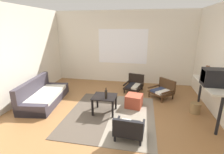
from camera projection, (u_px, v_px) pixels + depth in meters
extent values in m
plane|color=olive|center=(105.00, 122.00, 3.89)|extent=(7.80, 7.80, 0.00)
cube|color=silver|center=(123.00, 48.00, 6.37)|extent=(5.60, 0.12, 2.70)
cube|color=white|center=(123.00, 46.00, 6.30)|extent=(1.85, 0.01, 1.27)
cube|color=silver|center=(6.00, 58.00, 4.27)|extent=(0.12, 6.60, 2.70)
cube|color=#4C4238|center=(90.00, 113.00, 4.29)|extent=(1.07, 2.38, 0.01)
cube|color=gray|center=(132.00, 117.00, 4.09)|extent=(1.07, 2.38, 0.01)
cube|color=#38333D|center=(46.00, 99.00, 4.84)|extent=(1.02, 1.85, 0.21)
cube|color=beige|center=(46.00, 94.00, 4.80)|extent=(0.90, 1.66, 0.10)
cube|color=#38333D|center=(33.00, 89.00, 4.78)|extent=(0.37, 1.77, 0.58)
cube|color=#38333D|center=(56.00, 88.00, 5.58)|extent=(0.81, 0.28, 0.31)
cube|color=#38333D|center=(31.00, 111.00, 4.07)|extent=(0.81, 0.28, 0.31)
cube|color=black|center=(104.00, 97.00, 4.19)|extent=(0.58, 0.53, 0.02)
cube|color=black|center=(97.00, 100.00, 4.51)|extent=(0.04, 0.04, 0.43)
cube|color=black|center=(116.00, 102.00, 4.42)|extent=(0.04, 0.04, 0.43)
cube|color=black|center=(92.00, 108.00, 4.09)|extent=(0.04, 0.04, 0.43)
cube|color=black|center=(113.00, 110.00, 4.00)|extent=(0.04, 0.04, 0.43)
cylinder|color=black|center=(138.00, 93.00, 5.36)|extent=(0.04, 0.04, 0.13)
cylinder|color=black|center=(124.00, 91.00, 5.55)|extent=(0.04, 0.04, 0.13)
cylinder|color=black|center=(142.00, 88.00, 5.82)|extent=(0.04, 0.04, 0.13)
cylinder|color=black|center=(130.00, 86.00, 6.01)|extent=(0.04, 0.04, 0.13)
cube|color=black|center=(134.00, 87.00, 5.66)|extent=(0.67, 0.72, 0.05)
cube|color=beige|center=(136.00, 86.00, 5.59)|extent=(0.31, 0.58, 0.06)
cube|color=black|center=(131.00, 85.00, 5.66)|extent=(0.31, 0.58, 0.06)
cube|color=black|center=(136.00, 79.00, 5.84)|extent=(0.54, 0.20, 0.37)
cube|color=black|center=(141.00, 85.00, 5.52)|extent=(0.19, 0.60, 0.04)
cube|color=black|center=(127.00, 83.00, 5.73)|extent=(0.19, 0.60, 0.04)
cylinder|color=black|center=(120.00, 126.00, 3.62)|extent=(0.04, 0.04, 0.13)
cylinder|color=black|center=(143.00, 129.00, 3.50)|extent=(0.04, 0.04, 0.13)
cylinder|color=black|center=(115.00, 139.00, 3.21)|extent=(0.04, 0.04, 0.13)
cylinder|color=black|center=(140.00, 143.00, 3.08)|extent=(0.04, 0.04, 0.13)
cube|color=black|center=(129.00, 130.00, 3.32)|extent=(0.60, 0.56, 0.05)
cube|color=silver|center=(125.00, 126.00, 3.35)|extent=(0.22, 0.48, 0.06)
cube|color=black|center=(135.00, 128.00, 3.30)|extent=(0.22, 0.48, 0.06)
cube|color=black|center=(128.00, 128.00, 3.05)|extent=(0.57, 0.11, 0.32)
cube|color=black|center=(117.00, 123.00, 3.36)|extent=(0.08, 0.53, 0.04)
cube|color=black|center=(143.00, 127.00, 3.22)|extent=(0.08, 0.53, 0.04)
cylinder|color=#472D19|center=(162.00, 100.00, 4.84)|extent=(0.04, 0.04, 0.15)
cylinder|color=#472D19|center=(149.00, 94.00, 5.26)|extent=(0.04, 0.04, 0.15)
cylinder|color=#472D19|center=(173.00, 97.00, 5.09)|extent=(0.04, 0.04, 0.15)
cylinder|color=#472D19|center=(160.00, 91.00, 5.50)|extent=(0.04, 0.04, 0.15)
cube|color=#472D19|center=(161.00, 92.00, 5.14)|extent=(0.82, 0.82, 0.05)
cube|color=silver|center=(163.00, 92.00, 5.03)|extent=(0.50, 0.49, 0.06)
cube|color=#2D3856|center=(158.00, 90.00, 5.20)|extent=(0.50, 0.49, 0.06)
cube|color=#472D19|center=(167.00, 85.00, 5.21)|extent=(0.46, 0.48, 0.36)
cube|color=#472D19|center=(169.00, 92.00, 4.88)|extent=(0.44, 0.42, 0.04)
cube|color=#472D19|center=(155.00, 86.00, 5.33)|extent=(0.44, 0.42, 0.04)
cube|color=#993D28|center=(134.00, 101.00, 4.56)|extent=(0.48, 0.48, 0.35)
cube|color=beige|center=(211.00, 84.00, 3.79)|extent=(0.47, 1.40, 0.04)
cylinder|color=black|center=(219.00, 116.00, 3.31)|extent=(0.06, 0.06, 0.85)
cylinder|color=black|center=(200.00, 92.00, 4.52)|extent=(0.06, 0.06, 0.85)
cube|color=black|center=(216.00, 77.00, 3.58)|extent=(0.52, 0.34, 0.38)
cube|color=black|center=(203.00, 76.00, 3.62)|extent=(0.01, 0.27, 0.26)
cylinder|color=brown|center=(207.00, 75.00, 4.11)|extent=(0.18, 0.18, 0.20)
cylinder|color=brown|center=(208.00, 68.00, 4.07)|extent=(0.09, 0.09, 0.13)
cylinder|color=black|center=(106.00, 94.00, 4.03)|extent=(0.06, 0.06, 0.21)
cylinder|color=black|center=(106.00, 89.00, 3.99)|extent=(0.03, 0.03, 0.06)
cylinder|color=olive|center=(195.00, 108.00, 4.25)|extent=(0.25, 0.25, 0.27)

